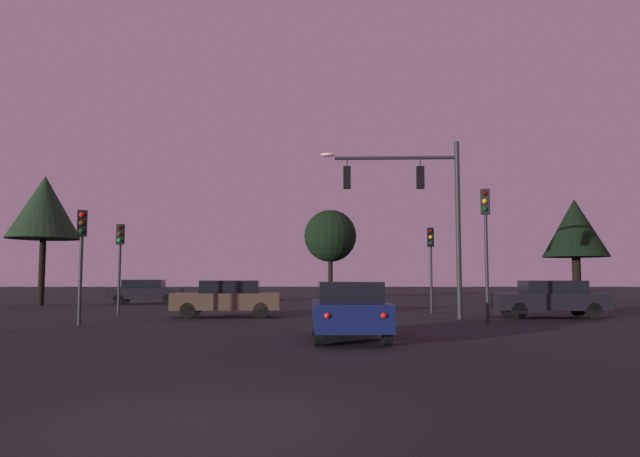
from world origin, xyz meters
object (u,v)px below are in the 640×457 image
Objects in this scene: car_crossing_left at (226,298)px; car_crossing_right at (548,298)px; traffic_light_median at (79,243)px; traffic_light_corner_right at (429,252)px; traffic_light_far_side at (484,229)px; tree_behind_sign at (573,229)px; traffic_signal_mast_arm at (418,199)px; car_nearside_lane at (347,309)px; tree_center_horizon at (329,236)px; car_far_lane at (144,291)px; tree_left_far at (42,208)px; traffic_light_corner_left at (118,250)px.

car_crossing_right is at bearing -1.12° from car_crossing_left.
traffic_light_corner_right is at bearing 29.40° from traffic_light_median.
tree_behind_sign is at bearing 56.76° from traffic_light_far_side.
traffic_light_corner_right is 0.84× the size of traffic_light_far_side.
car_crossing_left is at bearing -152.21° from tree_behind_sign.
traffic_signal_mast_arm reaches higher than traffic_light_corner_right.
car_crossing_right is at bearing 45.69° from car_nearside_lane.
traffic_light_corner_right is 5.74m from car_crossing_right.
traffic_light_median is 14.07m from traffic_light_far_side.
car_crossing_right is 23.60m from tree_center_horizon.
car_far_lane is (-16.89, 16.87, -2.56)m from traffic_light_far_side.
tree_left_far is 20.49m from tree_center_horizon.
traffic_light_corner_left is at bearing -160.12° from tree_behind_sign.
tree_left_far is (-17.21, 19.53, 5.02)m from car_nearside_lane.
traffic_light_corner_left is 1.01× the size of traffic_light_median.
traffic_light_corner_left is 11.90m from car_far_lane.
traffic_light_far_side is at bearing -84.71° from traffic_light_corner_right.
tree_center_horizon reaches higher than traffic_light_median.
traffic_light_far_side is 24.01m from car_far_lane.
tree_behind_sign is at bearing 27.79° from car_crossing_left.
traffic_light_corner_left is 12.14m from tree_left_far.
tree_center_horizon is (0.05, 30.52, 4.09)m from car_nearside_lane.
tree_left_far is at bearing 131.39° from car_nearside_lane.
car_nearside_lane is at bearing -63.44° from car_crossing_left.
traffic_light_corner_right is 12.17m from tree_behind_sign.
tree_behind_sign is 0.81× the size of tree_left_far.
traffic_signal_mast_arm reaches higher than traffic_light_far_side.
car_crossing_right is (5.48, 0.98, -4.00)m from traffic_signal_mast_arm.
car_nearside_lane is 26.51m from tree_left_far.
tree_center_horizon reaches higher than car_nearside_lane.
car_nearside_lane is at bearing -126.67° from tree_behind_sign.
traffic_light_corner_left is at bearing 168.79° from traffic_signal_mast_arm.
traffic_light_corner_left is 14.40m from car_nearside_lane.
traffic_light_corner_right is at bearing 95.29° from traffic_light_far_side.
car_crossing_right and car_far_lane have the same top height.
car_crossing_right is 24.35m from car_far_lane.
car_crossing_left is 22.18m from tree_center_horizon.
car_crossing_left and car_crossing_right have the same top height.
tree_center_horizon is (-3.22, 22.54, 0.09)m from traffic_signal_mast_arm.
traffic_signal_mast_arm is 13.27m from traffic_light_corner_left.
traffic_light_corner_right is 7.06m from traffic_light_far_side.
traffic_signal_mast_arm is 22.76m from tree_center_horizon.
traffic_light_corner_right reaches higher than car_far_lane.
tree_left_far reaches higher than traffic_light_corner_left.
tree_left_far reaches higher than car_crossing_right.
car_nearside_lane is (-3.27, -7.98, -4.00)m from traffic_signal_mast_arm.
traffic_signal_mast_arm is 6.85m from car_crossing_right.
tree_center_horizon is (9.66, 19.98, 2.04)m from traffic_light_corner_left.
tree_left_far reaches higher than traffic_light_corner_right.
tree_behind_sign reaches higher than car_nearside_lane.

